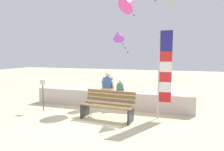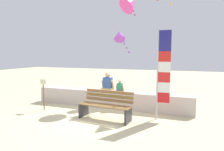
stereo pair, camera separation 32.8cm
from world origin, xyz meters
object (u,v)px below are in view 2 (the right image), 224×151
park_bench (106,106)px  sign_post (44,92)px  person_child (120,87)px  kite_magenta (130,3)px  kite_purple (120,35)px  person_adult (108,84)px  flag_banner (162,70)px

park_bench → sign_post: sign_post is taller
park_bench → person_child: (0.05, 1.27, 0.40)m
kite_magenta → kite_purple: 1.41m
person_child → kite_purple: (-0.38, 1.12, 2.03)m
person_adult → sign_post: person_adult is taller
kite_magenta → kite_purple: kite_magenta is taller
person_adult → kite_magenta: size_ratio=0.63×
kite_magenta → sign_post: kite_magenta is taller
park_bench → person_adult: (-0.44, 1.27, 0.51)m
park_bench → kite_magenta: size_ratio=1.49×
park_bench → person_child: person_child is taller
person_adult → flag_banner: flag_banner is taller
park_bench → person_child: 1.33m
person_child → person_adult: bearing=-180.0°
person_child → sign_post: sign_post is taller
flag_banner → kite_purple: size_ratio=2.56×
person_adult → person_child: 0.50m
kite_magenta → sign_post: bearing=-137.1°
person_child → sign_post: (-2.57, -1.14, -0.14)m
person_adult → kite_purple: 2.23m
kite_purple → person_adult: bearing=-95.6°
kite_magenta → kite_purple: bearing=-159.2°
person_child → kite_magenta: (0.03, 1.28, 3.36)m
kite_magenta → flag_banner: bearing=-52.2°
park_bench → flag_banner: size_ratio=0.63×
person_adult → flag_banner: size_ratio=0.26×
person_child → flag_banner: size_ratio=0.16×
sign_post → kite_magenta: bearing=42.9°
person_child → park_bench: bearing=-92.3°
park_bench → flag_banner: 2.07m
sign_post → kite_purple: bearing=45.9°
person_child → kite_magenta: kite_magenta is taller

